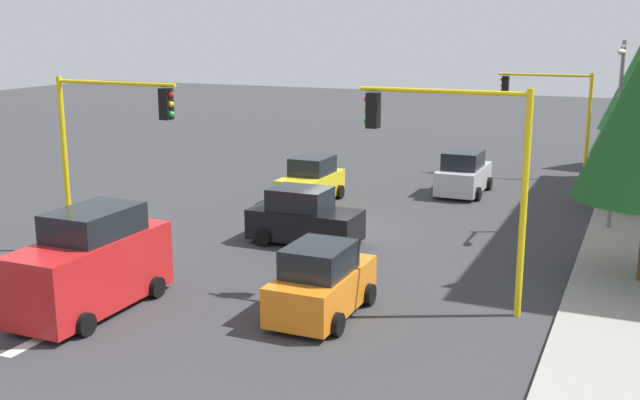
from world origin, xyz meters
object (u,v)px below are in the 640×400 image
object	(u,v)px
delivery_van_red	(92,264)
car_black	(304,218)
car_yellow	(311,182)
car_silver	(463,174)
traffic_signal_near_left	(458,154)
traffic_signal_far_left	(550,103)
street_lamp_curbside	(618,116)
tree_roadside_far	(637,87)
traffic_signal_near_right	(106,132)
car_orange	(321,283)

from	to	relation	value
delivery_van_red	car_black	world-z (taller)	delivery_van_red
car_yellow	car_silver	world-z (taller)	same
traffic_signal_near_left	car_black	distance (m)	8.18
traffic_signal_near_left	car_black	bearing A→B (deg)	-122.34
traffic_signal_far_left	car_black	bearing A→B (deg)	-21.17
traffic_signal_near_left	delivery_van_red	xyz separation A→B (m)	(4.13, -8.83, -2.94)
delivery_van_red	traffic_signal_far_left	bearing A→B (deg)	160.15
car_black	car_silver	xyz separation A→B (m)	(-10.24, 3.27, 0.00)
street_lamp_curbside	traffic_signal_far_left	bearing A→B (deg)	-161.02
traffic_signal_far_left	tree_roadside_far	world-z (taller)	tree_roadside_far
traffic_signal_near_right	street_lamp_curbside	size ratio (longest dim) A/B	0.84
car_yellow	car_black	xyz separation A→B (m)	(5.92, 2.39, 0.00)
car_silver	car_orange	bearing A→B (deg)	0.06
traffic_signal_near_right	tree_roadside_far	world-z (taller)	tree_roadside_far
traffic_signal_near_right	car_black	world-z (taller)	traffic_signal_near_right
traffic_signal_near_left	traffic_signal_near_right	bearing A→B (deg)	-90.00
car_orange	car_black	xyz separation A→B (m)	(-6.04, -3.29, 0.00)
traffic_signal_far_left	delivery_van_red	size ratio (longest dim) A/B	1.09
tree_roadside_far	car_silver	size ratio (longest dim) A/B	1.68
delivery_van_red	car_silver	size ratio (longest dim) A/B	1.22
street_lamp_curbside	car_silver	xyz separation A→B (m)	(-4.63, -6.50, -3.45)
tree_roadside_far	traffic_signal_far_left	bearing A→B (deg)	-44.08
traffic_signal_near_right	car_orange	bearing A→B (deg)	76.43
street_lamp_curbside	car_black	size ratio (longest dim) A/B	1.81
traffic_signal_near_right	delivery_van_red	distance (m)	5.69
traffic_signal_far_left	car_yellow	size ratio (longest dim) A/B	1.40
street_lamp_curbside	car_orange	world-z (taller)	street_lamp_curbside
tree_roadside_far	delivery_van_red	xyz separation A→B (m)	(28.13, -12.59, -3.06)
street_lamp_curbside	car_black	world-z (taller)	street_lamp_curbside
traffic_signal_near_right	car_black	size ratio (longest dim) A/B	1.52
tree_roadside_far	car_yellow	size ratio (longest dim) A/B	1.78
tree_roadside_far	car_black	xyz separation A→B (m)	(20.00, -10.07, -3.45)
traffic_signal_near_left	traffic_signal_near_right	xyz separation A→B (m)	(-0.00, -11.48, -0.06)
delivery_van_red	car_yellow	distance (m)	14.06
traffic_signal_far_left	traffic_signal_near_right	size ratio (longest dim) A/B	0.89
traffic_signal_near_left	car_orange	size ratio (longest dim) A/B	1.59
delivery_van_red	street_lamp_curbside	bearing A→B (deg)	138.20
tree_roadside_far	car_silver	bearing A→B (deg)	-34.85
traffic_signal_far_left	car_yellow	world-z (taller)	traffic_signal_far_left
delivery_van_red	car_yellow	bearing A→B (deg)	179.50
car_yellow	car_silver	bearing A→B (deg)	127.30
traffic_signal_near_right	car_orange	size ratio (longest dim) A/B	1.56
street_lamp_curbside	tree_roadside_far	distance (m)	14.39
traffic_signal_far_left	delivery_van_red	xyz separation A→B (m)	(24.13, -8.71, -2.44)
car_orange	car_silver	bearing A→B (deg)	-179.94
car_orange	delivery_van_red	bearing A→B (deg)	-70.17
traffic_signal_near_right	car_black	xyz separation A→B (m)	(-4.00, 5.16, -3.26)
traffic_signal_near_left	car_yellow	distance (m)	13.62
traffic_signal_far_left	traffic_signal_near_right	distance (m)	23.00
traffic_signal_near_right	car_yellow	distance (m)	10.81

